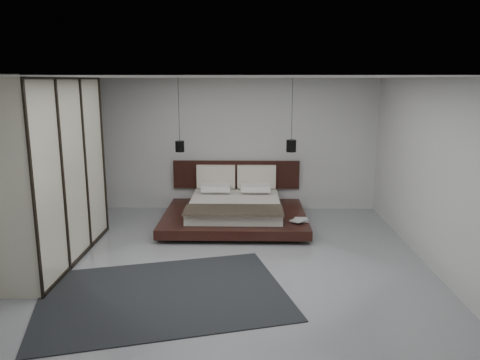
{
  "coord_description": "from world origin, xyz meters",
  "views": [
    {
      "loc": [
        0.28,
        -6.9,
        2.76
      ],
      "look_at": [
        0.13,
        1.2,
        1.02
      ],
      "focal_mm": 35.0,
      "sensor_mm": 36.0,
      "label": 1
    }
  ],
  "objects_px": {
    "bed": "(235,209)",
    "rug": "(163,295)",
    "pendant_right": "(291,146)",
    "pendant_left": "(180,146)",
    "lattice_screen": "(90,153)",
    "wardrobe": "(53,170)"
  },
  "relations": [
    {
      "from": "pendant_left",
      "to": "lattice_screen",
      "type": "bearing_deg",
      "value": 176.28
    },
    {
      "from": "bed",
      "to": "rug",
      "type": "xyz_separation_m",
      "value": [
        -0.85,
        -3.16,
        -0.28
      ]
    },
    {
      "from": "pendant_right",
      "to": "wardrobe",
      "type": "bearing_deg",
      "value": -148.85
    },
    {
      "from": "lattice_screen",
      "to": "bed",
      "type": "height_order",
      "value": "lattice_screen"
    },
    {
      "from": "bed",
      "to": "pendant_left",
      "type": "xyz_separation_m",
      "value": [
        -1.11,
        0.42,
        1.18
      ]
    },
    {
      "from": "pendant_left",
      "to": "wardrobe",
      "type": "xyz_separation_m",
      "value": [
        -1.6,
        -2.31,
        -0.05
      ]
    },
    {
      "from": "pendant_right",
      "to": "pendant_left",
      "type": "bearing_deg",
      "value": 180.0
    },
    {
      "from": "lattice_screen",
      "to": "bed",
      "type": "distance_m",
      "value": 3.18
    },
    {
      "from": "wardrobe",
      "to": "rug",
      "type": "bearing_deg",
      "value": -34.3
    },
    {
      "from": "pendant_left",
      "to": "rug",
      "type": "xyz_separation_m",
      "value": [
        0.26,
        -3.58,
        -1.46
      ]
    },
    {
      "from": "bed",
      "to": "pendant_left",
      "type": "bearing_deg",
      "value": 159.33
    },
    {
      "from": "pendant_left",
      "to": "wardrobe",
      "type": "distance_m",
      "value": 2.81
    },
    {
      "from": "pendant_left",
      "to": "wardrobe",
      "type": "bearing_deg",
      "value": -124.7
    },
    {
      "from": "lattice_screen",
      "to": "rug",
      "type": "height_order",
      "value": "lattice_screen"
    },
    {
      "from": "wardrobe",
      "to": "lattice_screen",
      "type": "bearing_deg",
      "value": 95.91
    },
    {
      "from": "lattice_screen",
      "to": "wardrobe",
      "type": "height_order",
      "value": "wardrobe"
    },
    {
      "from": "lattice_screen",
      "to": "pendant_right",
      "type": "distance_m",
      "value": 4.08
    },
    {
      "from": "bed",
      "to": "rug",
      "type": "distance_m",
      "value": 3.29
    },
    {
      "from": "wardrobe",
      "to": "rug",
      "type": "relative_size",
      "value": 0.91
    },
    {
      "from": "pendant_left",
      "to": "bed",
      "type": "bearing_deg",
      "value": -20.67
    },
    {
      "from": "pendant_left",
      "to": "rug",
      "type": "relative_size",
      "value": 0.46
    },
    {
      "from": "wardrobe",
      "to": "rug",
      "type": "distance_m",
      "value": 2.66
    }
  ]
}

